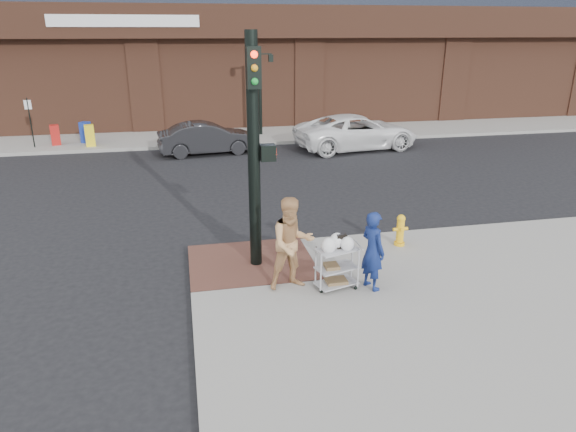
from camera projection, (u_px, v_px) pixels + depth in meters
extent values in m
plane|color=black|center=(285.00, 283.00, 11.05)|extent=(220.00, 220.00, 0.00)
cube|color=gray|center=(355.00, 94.00, 42.87)|extent=(65.00, 36.00, 0.15)
cube|color=brown|center=(251.00, 262.00, 11.71)|extent=(2.80, 2.40, 0.01)
cylinder|color=black|center=(260.00, 94.00, 25.43)|extent=(0.16, 0.16, 4.00)
cube|color=black|center=(260.00, 54.00, 24.78)|extent=(1.20, 0.06, 0.06)
cube|color=black|center=(248.00, 58.00, 24.74)|extent=(0.22, 0.22, 0.35)
cube|color=black|center=(271.00, 58.00, 24.95)|extent=(0.22, 0.22, 0.35)
cylinder|color=black|center=(31.00, 123.00, 22.80)|extent=(0.05, 0.05, 2.20)
cylinder|color=black|center=(254.00, 156.00, 10.79)|extent=(0.26, 0.26, 5.00)
cube|color=black|center=(268.00, 153.00, 10.83)|extent=(0.32, 0.28, 0.34)
cube|color=#FF260C|center=(275.00, 152.00, 10.86)|extent=(0.02, 0.18, 0.22)
cube|color=black|center=(254.00, 68.00, 9.92)|extent=(0.28, 0.18, 0.80)
imported|color=navy|center=(373.00, 251.00, 10.28)|extent=(0.58, 0.70, 1.65)
imported|color=tan|center=(292.00, 244.00, 10.26)|extent=(1.03, 0.86, 1.93)
imported|color=black|center=(207.00, 138.00, 22.37)|extent=(4.37, 1.96, 1.39)
imported|color=white|center=(357.00, 132.00, 23.27)|extent=(5.92, 3.33, 1.56)
cube|color=#A4A4A9|center=(337.00, 250.00, 10.28)|extent=(0.93, 0.68, 0.03)
cube|color=#A4A4A9|center=(337.00, 268.00, 10.41)|extent=(0.93, 0.68, 0.03)
cube|color=#A4A4A9|center=(336.00, 283.00, 10.53)|extent=(0.93, 0.68, 0.03)
cube|color=black|center=(341.00, 242.00, 10.29)|extent=(0.20, 0.13, 0.30)
cube|color=brown|center=(331.00, 266.00, 10.38)|extent=(0.28, 0.31, 0.07)
cube|color=brown|center=(336.00, 281.00, 10.51)|extent=(0.43, 0.33, 0.06)
cylinder|color=yellow|center=(399.00, 243.00, 12.63)|extent=(0.26, 0.26, 0.07)
cylinder|color=yellow|center=(400.00, 231.00, 12.52)|extent=(0.19, 0.19, 0.58)
sphere|color=yellow|center=(401.00, 219.00, 12.41)|extent=(0.20, 0.20, 0.20)
cylinder|color=yellow|center=(400.00, 229.00, 12.50)|extent=(0.37, 0.08, 0.08)
cube|color=#AE1813|center=(55.00, 135.00, 23.49)|extent=(0.46, 0.43, 0.92)
cube|color=yellow|center=(90.00, 136.00, 23.25)|extent=(0.46, 0.43, 0.97)
cube|color=navy|center=(86.00, 132.00, 23.98)|extent=(0.52, 0.50, 0.97)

